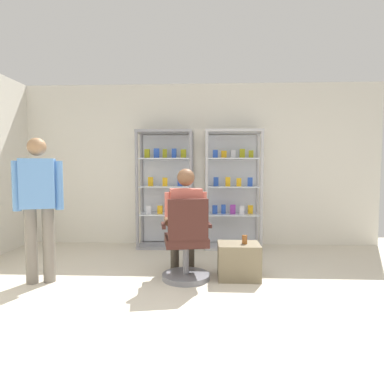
# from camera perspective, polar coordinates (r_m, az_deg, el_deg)

# --- Properties ---
(ground_plane) EXTENTS (7.20, 7.20, 0.00)m
(ground_plane) POSITION_cam_1_polar(r_m,az_deg,el_deg) (2.86, -0.18, -22.69)
(ground_plane) COLOR beige
(back_wall) EXTENTS (6.00, 0.10, 2.70)m
(back_wall) POSITION_cam_1_polar(r_m,az_deg,el_deg) (5.55, 1.31, 4.74)
(back_wall) COLOR silver
(back_wall) RESTS_ON ground
(display_cabinet_left) EXTENTS (0.90, 0.45, 1.90)m
(display_cabinet_left) POSITION_cam_1_polar(r_m,az_deg,el_deg) (5.36, -4.64, 0.66)
(display_cabinet_left) COLOR gray
(display_cabinet_left) RESTS_ON ground
(display_cabinet_right) EXTENTS (0.90, 0.45, 1.90)m
(display_cabinet_right) POSITION_cam_1_polar(r_m,az_deg,el_deg) (5.34, 7.15, 0.60)
(display_cabinet_right) COLOR #B7B7BC
(display_cabinet_right) RESTS_ON ground
(office_chair) EXTENTS (0.60, 0.56, 0.96)m
(office_chair) POSITION_cam_1_polar(r_m,az_deg,el_deg) (3.77, -0.98, -9.62)
(office_chair) COLOR slate
(office_chair) RESTS_ON ground
(seated_shopkeeper) EXTENTS (0.54, 0.61, 1.29)m
(seated_shopkeeper) POSITION_cam_1_polar(r_m,az_deg,el_deg) (3.87, -1.26, -4.46)
(seated_shopkeeper) COLOR #3F382D
(seated_shopkeeper) RESTS_ON ground
(storage_crate) EXTENTS (0.49, 0.39, 0.41)m
(storage_crate) POSITION_cam_1_polar(r_m,az_deg,el_deg) (3.94, 8.20, -11.88)
(storage_crate) COLOR #72664C
(storage_crate) RESTS_ON ground
(tea_glass) EXTENTS (0.06, 0.06, 0.10)m
(tea_glass) POSITION_cam_1_polar(r_m,az_deg,el_deg) (3.87, 9.23, -8.24)
(tea_glass) COLOR brown
(tea_glass) RESTS_ON storage_crate
(standing_customer) EXTENTS (0.50, 0.33, 1.63)m
(standing_customer) POSITION_cam_1_polar(r_m,az_deg,el_deg) (4.00, -25.36, -1.37)
(standing_customer) COLOR slate
(standing_customer) RESTS_ON ground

